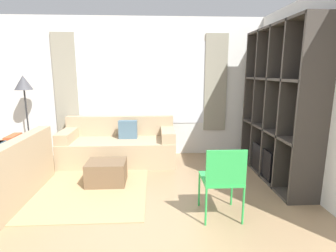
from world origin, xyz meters
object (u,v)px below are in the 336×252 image
object	(u,v)px
shelving_unit	(280,108)
ottoman	(107,173)
folding_chair	(223,177)
couch_main	(119,146)
floor_lamp	(24,89)

from	to	relation	value
shelving_unit	ottoman	distance (m)	2.83
ottoman	folding_chair	bearing A→B (deg)	-34.91
couch_main	folding_chair	size ratio (longest dim) A/B	2.38
shelving_unit	floor_lamp	bearing A→B (deg)	166.57
folding_chair	ottoman	bearing A→B (deg)	-34.91
ottoman	folding_chair	size ratio (longest dim) A/B	0.66
couch_main	ottoman	xyz separation A→B (m)	(-0.07, -1.00, -0.13)
shelving_unit	ottoman	world-z (taller)	shelving_unit
ottoman	shelving_unit	bearing A→B (deg)	3.07
couch_main	folding_chair	world-z (taller)	folding_chair
couch_main	ottoman	bearing A→B (deg)	-93.75
ottoman	floor_lamp	world-z (taller)	floor_lamp
shelving_unit	floor_lamp	xyz separation A→B (m)	(-4.31, 1.03, 0.24)
shelving_unit	folding_chair	xyz separation A→B (m)	(-1.17, -1.18, -0.61)
ottoman	folding_chair	xyz separation A→B (m)	(1.49, -1.04, 0.34)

